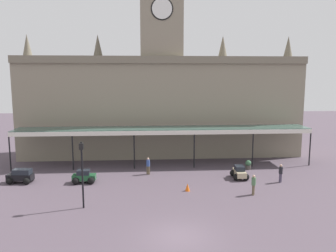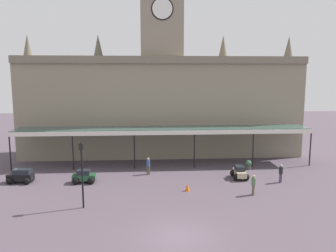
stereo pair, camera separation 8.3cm
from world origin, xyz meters
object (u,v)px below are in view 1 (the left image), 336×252
car_green_sedan (84,177)px  pedestrian_crossing_forecourt (254,184)px  car_black_estate (21,177)px  planter_by_canopy (248,165)px  car_beige_sedan (239,173)px  pedestrian_beside_cars (148,165)px  traffic_cone (188,187)px  pedestrian_near_entrance (281,173)px  victorian_lamppost (82,167)px

car_green_sedan → pedestrian_crossing_forecourt: 14.78m
car_black_estate → planter_by_canopy: bearing=7.8°
car_beige_sedan → car_green_sedan: same height
pedestrian_beside_cars → traffic_cone: bearing=-57.2°
pedestrian_near_entrance → traffic_cone: (-8.66, -1.70, -0.58)m
car_green_sedan → traffic_cone: (9.01, -2.78, -0.18)m
pedestrian_crossing_forecourt → planter_by_canopy: size_ratio=1.74×
car_beige_sedan → car_green_sedan: size_ratio=1.01×
car_beige_sedan → traffic_cone: size_ratio=3.20×
car_black_estate → car_green_sedan: bearing=-3.8°
car_green_sedan → pedestrian_crossing_forecourt: pedestrian_crossing_forecourt is taller
pedestrian_crossing_forecourt → victorian_lamppost: bearing=-172.2°
pedestrian_near_entrance → pedestrian_crossing_forecourt: 4.57m
pedestrian_beside_cars → traffic_cone: pedestrian_beside_cars is taller
car_black_estate → car_beige_sedan: bearing=0.0°
car_beige_sedan → pedestrian_beside_cars: pedestrian_beside_cars is taller
car_black_estate → pedestrian_crossing_forecourt: size_ratio=1.40×
planter_by_canopy → car_beige_sedan: bearing=-120.6°
car_green_sedan → victorian_lamppost: victorian_lamppost is taller
pedestrian_near_entrance → pedestrian_beside_cars: same height
traffic_cone → planter_by_canopy: planter_by_canopy is taller
car_green_sedan → victorian_lamppost: bearing=-80.4°
victorian_lamppost → planter_by_canopy: 17.88m
traffic_cone → planter_by_canopy: (7.07, 6.13, 0.16)m
car_green_sedan → planter_by_canopy: size_ratio=2.14×
car_black_estate → planter_by_canopy: 21.97m
pedestrian_near_entrance → victorian_lamppost: (-16.68, -4.80, 2.15)m
pedestrian_crossing_forecourt → planter_by_canopy: bearing=75.8°
traffic_cone → victorian_lamppost: bearing=-158.9°
car_black_estate → pedestrian_near_entrance: (23.36, -1.45, 0.34)m
car_beige_sedan → planter_by_canopy: car_beige_sedan is taller
traffic_cone → planter_by_canopy: 9.36m
victorian_lamppost → pedestrian_crossing_forecourt: bearing=7.8°
pedestrian_beside_cars → planter_by_canopy: bearing=6.1°
car_beige_sedan → planter_by_canopy: bearing=59.4°
pedestrian_near_entrance → traffic_cone: 8.85m
car_beige_sedan → car_green_sedan: 14.33m
victorian_lamppost → traffic_cone: bearing=21.1°
car_green_sedan → pedestrian_near_entrance: size_ratio=1.23×
victorian_lamppost → traffic_cone: (8.02, 3.10, -2.74)m
pedestrian_crossing_forecourt → car_beige_sedan: bearing=88.5°
car_green_sedan → traffic_cone: bearing=-17.1°
pedestrian_near_entrance → pedestrian_crossing_forecourt: (-3.47, -2.98, 0.00)m
car_black_estate → car_beige_sedan: (20.00, 0.00, -0.06)m
planter_by_canopy → car_black_estate: bearing=-172.2°
car_green_sedan → planter_by_canopy: bearing=11.8°
car_beige_sedan → pedestrian_crossing_forecourt: bearing=-91.5°
pedestrian_crossing_forecourt → pedestrian_near_entrance: bearing=40.7°
pedestrian_beside_cars → planter_by_canopy: (10.31, 1.10, -0.42)m
victorian_lamppost → pedestrian_near_entrance: bearing=16.1°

